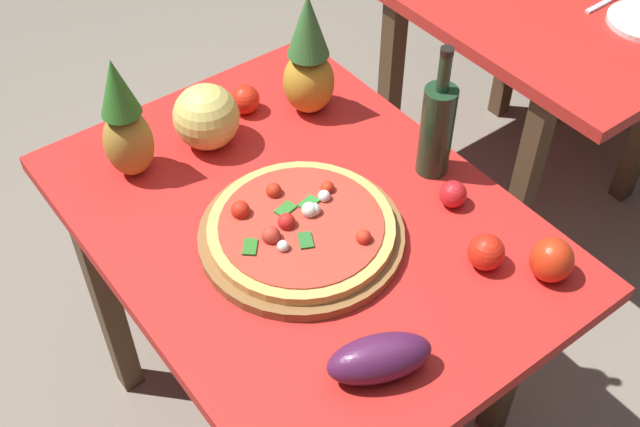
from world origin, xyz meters
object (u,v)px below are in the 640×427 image
at_px(pizza, 300,227).
at_px(tomato_beside_pepper, 486,252).
at_px(wine_bottle, 437,128).
at_px(dining_chair, 634,17).
at_px(pizza_board, 301,236).
at_px(bell_pepper, 552,260).
at_px(tomato_by_bottle, 245,99).
at_px(eggplant, 379,358).
at_px(background_table, 534,33).
at_px(melon, 206,117).
at_px(pineapple_left, 125,125).
at_px(fork_utensil, 606,2).
at_px(display_table, 303,248).
at_px(pineapple_right, 308,61).
at_px(tomato_near_board, 453,194).

relative_size(pizza, tomato_beside_pepper, 5.15).
bearing_deg(wine_bottle, dining_chair, 105.16).
distance_m(pizza_board, bell_pepper, 0.52).
bearing_deg(tomato_by_bottle, eggplant, -16.13).
relative_size(background_table, melon, 6.55).
bearing_deg(pineapple_left, melon, 84.40).
bearing_deg(eggplant, bell_pepper, 86.05).
bearing_deg(pizza_board, tomato_beside_pepper, 42.49).
height_order(dining_chair, eggplant, eggplant).
height_order(dining_chair, tomato_beside_pepper, tomato_beside_pepper).
height_order(bell_pepper, fork_utensil, bell_pepper).
xyz_separation_m(pizza_board, pizza, (-0.00, -0.00, 0.03)).
bearing_deg(eggplant, pizza_board, 166.87).
bearing_deg(pineapple_left, eggplant, 7.40).
xyz_separation_m(dining_chair, pineapple_left, (-0.04, -1.94, 0.43)).
bearing_deg(pineapple_left, bell_pepper, 33.68).
relative_size(display_table, bell_pepper, 11.60).
distance_m(pizza, pineapple_left, 0.46).
height_order(background_table, melon, melon).
bearing_deg(dining_chair, pineapple_right, 68.62).
relative_size(pineapple_left, tomato_beside_pepper, 4.01).
distance_m(background_table, pineapple_right, 0.92).
bearing_deg(pineapple_left, wine_bottle, 53.43).
xyz_separation_m(display_table, melon, (-0.34, -0.03, 0.18)).
xyz_separation_m(background_table, wine_bottle, (0.36, -0.79, 0.25)).
distance_m(melon, fork_utensil, 1.30).
bearing_deg(tomato_by_bottle, pineapple_right, 56.84).
relative_size(pineapple_left, tomato_near_board, 5.03).
xyz_separation_m(pizza, tomato_beside_pepper, (0.29, 0.26, -0.00)).
xyz_separation_m(wine_bottle, pineapple_right, (-0.36, -0.09, 0.02)).
bearing_deg(tomato_by_bottle, fork_utensil, 79.20).
xyz_separation_m(pizza_board, fork_utensil, (-0.22, 1.30, -0.01)).
height_order(wine_bottle, eggplant, wine_bottle).
distance_m(bell_pepper, eggplant, 0.43).
bearing_deg(background_table, display_table, -74.66).
bearing_deg(dining_chair, tomato_near_board, 86.96).
bearing_deg(bell_pepper, melon, -156.51).
distance_m(wine_bottle, tomato_beside_pepper, 0.32).
relative_size(dining_chair, tomato_beside_pepper, 10.90).
bearing_deg(eggplant, tomato_near_board, 119.92).
distance_m(pineapple_left, tomato_beside_pepper, 0.84).
bearing_deg(pizza_board, display_table, 142.10).
relative_size(pizza_board, wine_bottle, 1.32).
bearing_deg(fork_utensil, pineapple_left, -98.72).
xyz_separation_m(background_table, melon, (-0.03, -1.15, 0.20)).
xyz_separation_m(pineapple_right, eggplant, (0.71, -0.37, -0.10)).
height_order(bell_pepper, tomato_beside_pepper, bell_pepper).
bearing_deg(tomato_near_board, bell_pepper, 3.32).
xyz_separation_m(pineapple_right, tomato_beside_pepper, (0.64, -0.02, -0.11)).
xyz_separation_m(background_table, tomato_near_board, (0.48, -0.83, 0.15)).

